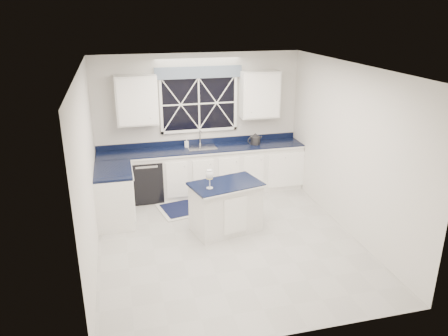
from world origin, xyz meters
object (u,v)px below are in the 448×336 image
object	(u,v)px
dishwasher	(146,179)
wine_glass	(210,176)
kettle	(255,139)
soap_bottle	(186,143)
faucet	(200,137)
island	(226,207)

from	to	relation	value
dishwasher	wine_glass	xyz separation A→B (m)	(0.87, -1.73, 0.63)
kettle	soap_bottle	size ratio (longest dim) A/B	1.93
faucet	soap_bottle	distance (m)	0.30
dishwasher	faucet	world-z (taller)	faucet
faucet	dishwasher	bearing A→B (deg)	-169.98
kettle	wine_glass	size ratio (longest dim) A/B	1.05
dishwasher	island	bearing A→B (deg)	-54.05
dishwasher	faucet	xyz separation A→B (m)	(1.10, 0.19, 0.69)
island	soap_bottle	xyz separation A→B (m)	(-0.34, 1.73, 0.60)
kettle	faucet	bearing A→B (deg)	158.71
dishwasher	soap_bottle	size ratio (longest dim) A/B	4.96
kettle	soap_bottle	bearing A→B (deg)	163.72
faucet	soap_bottle	bearing A→B (deg)	-166.97
dishwasher	soap_bottle	distance (m)	1.03
dishwasher	wine_glass	distance (m)	2.04
soap_bottle	kettle	bearing A→B (deg)	-5.91
faucet	island	bearing A→B (deg)	-88.07
wine_glass	soap_bottle	size ratio (longest dim) A/B	1.84
faucet	island	world-z (taller)	faucet
island	soap_bottle	distance (m)	1.86
dishwasher	faucet	bearing A→B (deg)	10.02
kettle	soap_bottle	distance (m)	1.35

